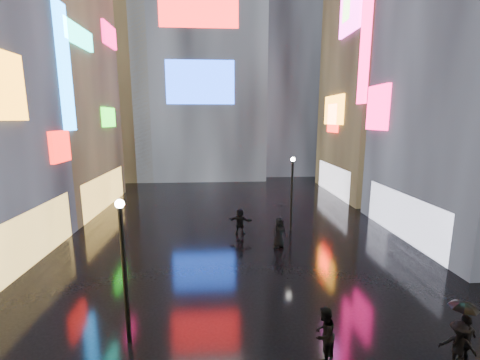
{
  "coord_description": "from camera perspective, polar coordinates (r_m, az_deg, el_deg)",
  "views": [
    {
      "loc": [
        -0.97,
        -2.42,
        7.75
      ],
      "look_at": [
        0.0,
        12.0,
        5.0
      ],
      "focal_mm": 24.0,
      "sensor_mm": 36.0,
      "label": 1
    }
  ],
  "objects": [
    {
      "name": "ground",
      "position": [
        23.74,
        -1.31,
        -8.28
      ],
      "size": [
        140.0,
        140.0,
        0.0
      ],
      "primitive_type": "plane",
      "color": "black",
      "rests_on": "ground"
    },
    {
      "name": "tower_main",
      "position": [
        48.29,
        -6.85,
        26.64
      ],
      "size": [
        16.0,
        14.2,
        42.0
      ],
      "color": "black",
      "rests_on": "ground"
    },
    {
      "name": "building_left_far",
      "position": [
        32.3,
        -32.74,
        14.87
      ],
      "size": [
        10.28,
        12.0,
        22.0
      ],
      "color": "black",
      "rests_on": "ground"
    },
    {
      "name": "lamp_near",
      "position": [
        11.82,
        -19.92,
        -13.9
      ],
      "size": [
        0.3,
        0.3,
        5.2
      ],
      "color": "black",
      "rests_on": "ground"
    },
    {
      "name": "umbrella_2",
      "position": [
        19.64,
        7.11,
        -5.51
      ],
      "size": [
        1.21,
        1.2,
        0.85
      ],
      "primitive_type": "imported",
      "rotation": [
        0.0,
        0.0,
        5.06
      ],
      "color": "black",
      "rests_on": "pedestrian_4"
    },
    {
      "name": "building_right_far",
      "position": [
        37.11,
        24.9,
        19.49
      ],
      "size": [
        10.28,
        12.0,
        28.0
      ],
      "color": "black",
      "rests_on": "ground"
    },
    {
      "name": "pedestrian_2",
      "position": [
        13.24,
        34.29,
        -22.98
      ],
      "size": [
        1.18,
        1.01,
        1.58
      ],
      "primitive_type": "imported",
      "rotation": [
        0.0,
        0.0,
        2.64
      ],
      "color": "black",
      "rests_on": "ground"
    },
    {
      "name": "tower_flank_right",
      "position": [
        50.3,
        8.2,
        21.27
      ],
      "size": [
        12.0,
        12.0,
        34.0
      ],
      "primitive_type": "cube",
      "color": "black",
      "rests_on": "ground"
    },
    {
      "name": "lamp_far",
      "position": [
        22.49,
        9.22,
        -1.71
      ],
      "size": [
        0.3,
        0.3,
        5.2
      ],
      "color": "black",
      "rests_on": "ground"
    },
    {
      "name": "pedestrian_3",
      "position": [
        13.28,
        35.01,
        -22.41
      ],
      "size": [
        1.14,
        0.78,
        1.8
      ],
      "primitive_type": "imported",
      "rotation": [
        0.0,
        0.0,
        3.5
      ],
      "color": "black",
      "rests_on": "ground"
    },
    {
      "name": "tower_flank_left",
      "position": [
        46.59,
        -20.98,
        16.56
      ],
      "size": [
        10.0,
        10.0,
        26.0
      ],
      "primitive_type": "cube",
      "color": "black",
      "rests_on": "ground"
    },
    {
      "name": "pedestrian_4",
      "position": [
        20.06,
        7.02,
        -9.21
      ],
      "size": [
        1.04,
        0.85,
        1.84
      ],
      "primitive_type": "imported",
      "rotation": [
        0.0,
        0.0,
        0.33
      ],
      "color": "black",
      "rests_on": "ground"
    },
    {
      "name": "pedestrian_1",
      "position": [
        11.83,
        14.69,
        -24.91
      ],
      "size": [
        1.12,
        1.12,
        1.83
      ],
      "primitive_type": "imported",
      "rotation": [
        0.0,
        0.0,
        3.92
      ],
      "color": "black",
      "rests_on": "ground"
    },
    {
      "name": "pedestrian_5",
      "position": [
        21.96,
        0.01,
        -7.39
      ],
      "size": [
        1.76,
        1.04,
        1.8
      ],
      "primitive_type": "imported",
      "rotation": [
        0.0,
        0.0,
        2.81
      ],
      "color": "black",
      "rests_on": "ground"
    },
    {
      "name": "umbrella_1",
      "position": [
        12.67,
        34.86,
        -18.62
      ],
      "size": [
        0.96,
        0.96,
        0.7
      ],
      "primitive_type": "imported",
      "rotation": [
        0.0,
        0.0,
        2.9
      ],
      "color": "black",
      "rests_on": "pedestrian_2"
    }
  ]
}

